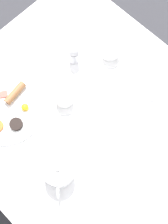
% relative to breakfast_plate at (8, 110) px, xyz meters
% --- Properties ---
extents(ground_plane, '(8.00, 8.00, 0.00)m').
position_rel_breakfast_plate_xyz_m(ground_plane, '(0.22, -0.24, -0.76)').
color(ground_plane, '#333338').
extents(table, '(1.03, 1.16, 0.75)m').
position_rel_breakfast_plate_xyz_m(table, '(0.22, -0.24, -0.08)').
color(table, white).
rests_on(table, ground_plane).
extents(breakfast_plate, '(0.31, 0.31, 0.04)m').
position_rel_breakfast_plate_xyz_m(breakfast_plate, '(0.00, 0.00, 0.00)').
color(breakfast_plate, white).
rests_on(breakfast_plate, table).
extents(teapot_near, '(0.15, 0.16, 0.12)m').
position_rel_breakfast_plate_xyz_m(teapot_near, '(-0.03, -0.35, 0.04)').
color(teapot_near, white).
rests_on(teapot_near, table).
extents(teacup_with_saucer_left, '(0.13, 0.13, 0.07)m').
position_rel_breakfast_plate_xyz_m(teacup_with_saucer_left, '(0.51, -0.13, 0.02)').
color(teacup_with_saucer_left, white).
rests_on(teacup_with_saucer_left, table).
extents(teacup_with_saucer_right, '(0.13, 0.13, 0.07)m').
position_rel_breakfast_plate_xyz_m(teacup_with_saucer_right, '(0.20, -0.14, 0.02)').
color(teacup_with_saucer_right, white).
rests_on(teacup_with_saucer_right, table).
extents(pepper_grinder, '(0.05, 0.05, 0.11)m').
position_rel_breakfast_plate_xyz_m(pepper_grinder, '(0.37, -0.03, 0.05)').
color(pepper_grinder, '#BCBCC1').
rests_on(pepper_grinder, table).
extents(napkin_folded, '(0.15, 0.17, 0.01)m').
position_rel_breakfast_plate_xyz_m(napkin_folded, '(0.52, -0.40, -0.01)').
color(napkin_folded, white).
rests_on(napkin_folded, table).
extents(fork_by_plate, '(0.17, 0.06, 0.00)m').
position_rel_breakfast_plate_xyz_m(fork_by_plate, '(0.52, 0.06, -0.01)').
color(fork_by_plate, silver).
rests_on(fork_by_plate, table).
extents(spoon_for_tea, '(0.02, 0.16, 0.00)m').
position_rel_breakfast_plate_xyz_m(spoon_for_tea, '(0.24, -0.36, -0.01)').
color(spoon_for_tea, silver).
rests_on(spoon_for_tea, table).
extents(fork_spare, '(0.15, 0.12, 0.00)m').
position_rel_breakfast_plate_xyz_m(fork_spare, '(0.37, 0.19, -0.01)').
color(fork_spare, silver).
rests_on(fork_spare, table).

